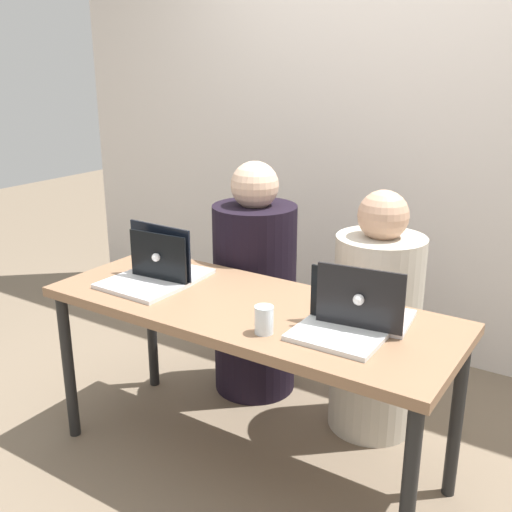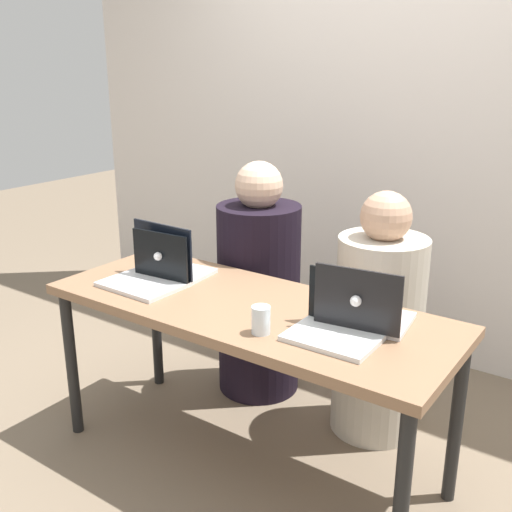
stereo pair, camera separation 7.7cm
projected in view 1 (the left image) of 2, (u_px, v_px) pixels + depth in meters
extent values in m
plane|color=#73624F|center=(248.00, 461.00, 2.56)|extent=(12.00, 12.00, 0.00)
cube|color=silver|center=(391.00, 119.00, 3.28)|extent=(4.50, 0.10, 2.66)
cube|color=#876347|center=(247.00, 309.00, 2.34)|extent=(1.65, 0.64, 0.04)
cylinder|color=black|center=(68.00, 367.00, 2.64)|extent=(0.05, 0.05, 0.69)
cylinder|color=black|center=(408.00, 500.00, 1.84)|extent=(0.05, 0.05, 0.69)
cylinder|color=black|center=(151.00, 325.00, 3.07)|extent=(0.05, 0.05, 0.69)
cylinder|color=black|center=(457.00, 418.00, 2.26)|extent=(0.05, 0.05, 0.69)
cylinder|color=black|center=(255.00, 300.00, 3.01)|extent=(0.44, 0.44, 0.97)
sphere|color=beige|center=(255.00, 185.00, 2.83)|extent=(0.23, 0.23, 0.23)
cylinder|color=#BBB2A1|center=(375.00, 335.00, 2.68)|extent=(0.39, 0.39, 0.92)
sphere|color=tan|center=(383.00, 216.00, 2.51)|extent=(0.22, 0.22, 0.22)
cube|color=silver|center=(141.00, 286.00, 2.50)|extent=(0.34, 0.25, 0.02)
cube|color=black|center=(160.00, 250.00, 2.56)|extent=(0.33, 0.02, 0.23)
sphere|color=white|center=(163.00, 250.00, 2.57)|extent=(0.04, 0.04, 0.04)
cube|color=silver|center=(335.00, 337.00, 2.03)|extent=(0.31, 0.21, 0.02)
cube|color=black|center=(350.00, 298.00, 2.09)|extent=(0.30, 0.01, 0.19)
sphere|color=white|center=(352.00, 297.00, 2.10)|extent=(0.03, 0.03, 0.03)
cube|color=silver|center=(175.00, 273.00, 2.65)|extent=(0.30, 0.24, 0.02)
cube|color=black|center=(158.00, 256.00, 2.52)|extent=(0.28, 0.03, 0.20)
sphere|color=white|center=(156.00, 257.00, 2.51)|extent=(0.04, 0.04, 0.04)
cube|color=silver|center=(368.00, 317.00, 2.19)|extent=(0.34, 0.28, 0.02)
cube|color=black|center=(360.00, 298.00, 2.05)|extent=(0.31, 0.05, 0.22)
sphere|color=white|center=(359.00, 300.00, 2.04)|extent=(0.04, 0.04, 0.04)
cylinder|color=silver|center=(264.00, 320.00, 2.07)|extent=(0.07, 0.07, 0.10)
cylinder|color=silver|center=(264.00, 326.00, 2.08)|extent=(0.06, 0.06, 0.05)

